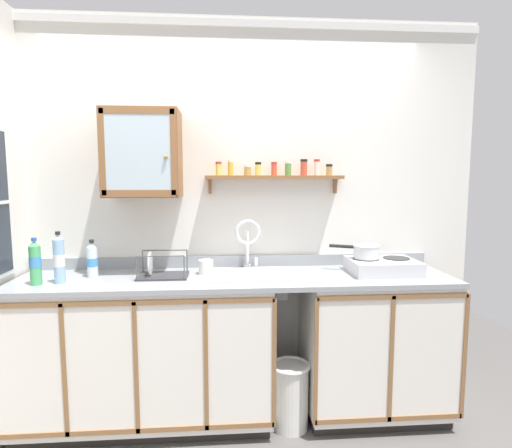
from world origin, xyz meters
The scene contains 16 objects.
back_wall centered at (0.00, 0.68, 1.33)m, with size 3.38×0.07×2.65m.
lower_cabinet_run centered at (-0.58, 0.36, 0.47)m, with size 1.61×0.59×0.93m.
lower_cabinet_run_right centered at (0.91, 0.36, 0.47)m, with size 0.94×0.59×0.93m.
countertop centered at (0.00, 0.36, 0.95)m, with size 2.74×0.61×0.03m, color gray.
backsplash centered at (0.00, 0.64, 1.00)m, with size 2.74×0.02×0.08m, color gray.
sink centered at (0.10, 0.40, 0.95)m, with size 0.50×0.43×0.47m.
hot_plate_stove centered at (0.96, 0.38, 1.01)m, with size 0.43×0.34×0.10m.
saucepan centered at (0.85, 0.40, 1.10)m, with size 0.31×0.20×0.09m.
bottle_water_clear_0 centered at (-0.90, 0.41, 1.07)m, with size 0.07×0.07×0.24m.
bottle_water_blue_1 centered at (-1.05, 0.27, 1.11)m, with size 0.06×0.06×0.31m.
bottle_soda_green_2 centered at (-1.17, 0.25, 1.09)m, with size 0.07×0.07×0.28m.
dish_rack centered at (-0.47, 0.38, 0.99)m, with size 0.31×0.22×0.16m.
mug centered at (-0.19, 0.44, 1.01)m, with size 0.09×0.13×0.09m.
wall_cabinet centered at (-0.58, 0.49, 1.74)m, with size 0.47×0.34×0.55m.
spice_shelf centered at (0.27, 0.58, 1.60)m, with size 0.93×0.14×0.23m.
trash_bin centered at (0.34, 0.24, 0.22)m, with size 0.25×0.25×0.42m.
Camera 1 is at (-0.08, -2.24, 1.59)m, focal length 29.32 mm.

